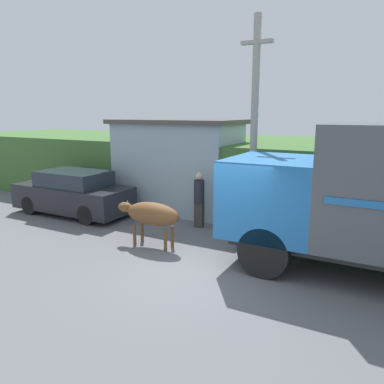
{
  "coord_description": "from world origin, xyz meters",
  "views": [
    {
      "loc": [
        3.38,
        -7.26,
        3.59
      ],
      "look_at": [
        -1.14,
        1.09,
        1.56
      ],
      "focal_mm": 35.0,
      "sensor_mm": 36.0,
      "label": 1
    }
  ],
  "objects_px": {
    "brown_cow": "(151,214)",
    "parked_suv": "(73,193)",
    "pedestrian_on_hill": "(199,197)",
    "utility_pole": "(254,125)"
  },
  "relations": [
    {
      "from": "brown_cow",
      "to": "utility_pole",
      "type": "relative_size",
      "value": 0.32
    },
    {
      "from": "utility_pole",
      "to": "parked_suv",
      "type": "bearing_deg",
      "value": -170.17
    },
    {
      "from": "brown_cow",
      "to": "parked_suv",
      "type": "relative_size",
      "value": 0.45
    },
    {
      "from": "parked_suv",
      "to": "pedestrian_on_hill",
      "type": "relative_size",
      "value": 2.49
    },
    {
      "from": "brown_cow",
      "to": "utility_pole",
      "type": "height_order",
      "value": "utility_pole"
    },
    {
      "from": "pedestrian_on_hill",
      "to": "utility_pole",
      "type": "distance_m",
      "value": 2.79
    },
    {
      "from": "brown_cow",
      "to": "parked_suv",
      "type": "height_order",
      "value": "parked_suv"
    },
    {
      "from": "utility_pole",
      "to": "pedestrian_on_hill",
      "type": "bearing_deg",
      "value": -169.2
    },
    {
      "from": "brown_cow",
      "to": "pedestrian_on_hill",
      "type": "bearing_deg",
      "value": 77.1
    },
    {
      "from": "parked_suv",
      "to": "brown_cow",
      "type": "bearing_deg",
      "value": -18.71
    }
  ]
}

